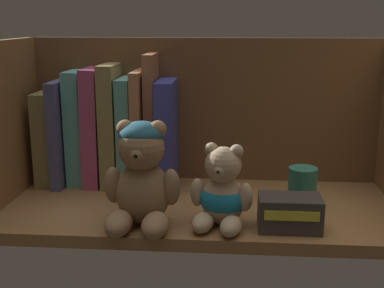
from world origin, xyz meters
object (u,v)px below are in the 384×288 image
(book_0, at_px, (51,136))
(book_8, at_px, (168,132))
(teddy_bear_smaller, at_px, (222,194))
(book_7, at_px, (153,120))
(book_2, at_px, (79,127))
(book_3, at_px, (96,126))
(small_product_box, at_px, (290,213))
(book_1, at_px, (64,131))
(book_4, at_px, (113,124))
(teddy_bear_larger, at_px, (142,177))
(book_6, at_px, (142,127))
(book_5, at_px, (129,131))
(pillar_candle, at_px, (302,187))

(book_0, relative_size, book_8, 0.88)
(book_0, height_order, teddy_bear_smaller, book_0)
(book_7, distance_m, teddy_bear_smaller, 0.25)
(book_2, distance_m, book_3, 0.03)
(book_0, bearing_deg, teddy_bear_smaller, -30.33)
(book_0, distance_m, small_product_box, 0.48)
(book_1, xyz_separation_m, book_4, (0.09, -0.00, 0.01))
(book_4, distance_m, teddy_bear_larger, 0.23)
(book_6, bearing_deg, book_4, 180.00)
(book_0, height_order, book_4, book_4)
(book_7, bearing_deg, book_5, 180.00)
(book_4, height_order, book_6, book_4)
(book_2, relative_size, book_6, 0.99)
(book_5, bearing_deg, book_3, 180.00)
(book_1, bearing_deg, book_2, -0.00)
(book_7, relative_size, small_product_box, 2.65)
(book_2, distance_m, book_8, 0.17)
(book_0, height_order, book_6, book_6)
(book_0, xyz_separation_m, book_4, (0.12, 0.00, 0.03))
(teddy_bear_larger, distance_m, small_product_box, 0.23)
(book_2, relative_size, small_product_box, 2.30)
(book_1, xyz_separation_m, book_6, (0.15, -0.00, 0.01))
(teddy_bear_larger, bearing_deg, book_6, 99.83)
(book_1, height_order, teddy_bear_smaller, book_1)
(book_6, relative_size, book_8, 1.09)
(book_7, relative_size, book_8, 1.23)
(book_2, xyz_separation_m, pillar_candle, (0.41, -0.10, -0.07))
(book_1, distance_m, book_2, 0.03)
(book_0, xyz_separation_m, book_6, (0.18, -0.00, 0.02))
(teddy_bear_larger, distance_m, teddy_bear_smaller, 0.12)
(book_2, bearing_deg, pillar_candle, -14.39)
(book_8, bearing_deg, book_5, 180.00)
(book_0, bearing_deg, book_2, 0.00)
(book_6, distance_m, book_7, 0.03)
(book_8, bearing_deg, book_2, 180.00)
(book_3, xyz_separation_m, pillar_candle, (0.37, -0.10, -0.08))
(book_1, relative_size, small_product_box, 2.12)
(book_2, bearing_deg, book_5, 0.00)
(book_7, xyz_separation_m, teddy_bear_smaller, (0.14, -0.19, -0.07))
(book_1, relative_size, book_6, 0.91)
(book_7, relative_size, pillar_candle, 3.67)
(book_6, xyz_separation_m, teddy_bear_larger, (0.04, -0.20, -0.03))
(book_7, distance_m, book_8, 0.04)
(book_2, relative_size, teddy_bear_smaller, 1.68)
(teddy_bear_larger, bearing_deg, book_1, 132.08)
(book_6, xyz_separation_m, book_8, (0.05, 0.00, -0.01))
(book_4, xyz_separation_m, teddy_bear_smaller, (0.21, -0.19, -0.06))
(book_8, distance_m, small_product_box, 0.30)
(book_0, height_order, book_2, book_2)
(book_7, xyz_separation_m, pillar_candle, (0.27, -0.10, -0.09))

